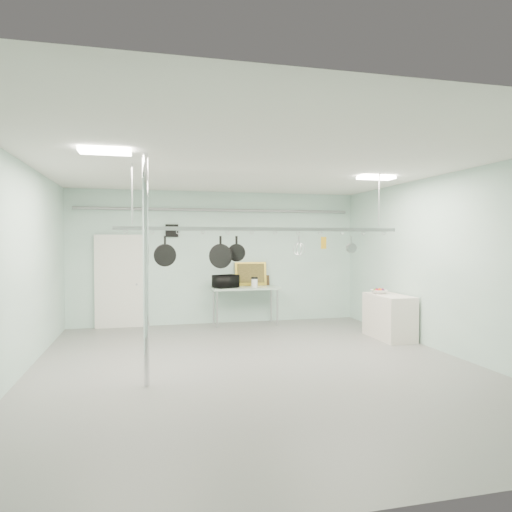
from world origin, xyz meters
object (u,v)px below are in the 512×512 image
object	(u,v)px
chrome_pole	(146,270)
skillet_left	(165,251)
prep_table	(245,290)
coffee_canister	(255,283)
microwave	(226,281)
skillet_right	(236,248)
skillet_mid	(220,252)
fruit_bowl	(379,292)
side_cabinet	(389,317)
pot_rack	(264,227)

from	to	relation	value
chrome_pole	skillet_left	distance (m)	0.98
prep_table	coffee_canister	bearing A→B (deg)	-31.79
microwave	skillet_right	bearing A→B (deg)	58.77
prep_table	skillet_left	size ratio (longest dim) A/B	3.37
skillet_left	skillet_mid	xyz separation A→B (m)	(0.88, 0.00, -0.03)
fruit_bowl	microwave	bearing A→B (deg)	146.93
side_cabinet	fruit_bowl	distance (m)	0.56
microwave	fruit_bowl	bearing A→B (deg)	122.35
chrome_pole	coffee_canister	world-z (taller)	chrome_pole
coffee_canister	skillet_mid	bearing A→B (deg)	-112.60
skillet_mid	fruit_bowl	bearing A→B (deg)	49.97
side_cabinet	coffee_canister	xyz separation A→B (m)	(-2.35, 2.08, 0.56)
side_cabinet	skillet_mid	world-z (taller)	skillet_mid
prep_table	fruit_bowl	xyz separation A→B (m)	(2.45, -1.96, 0.11)
chrome_pole	skillet_left	xyz separation A→B (m)	(0.29, 0.90, 0.25)
prep_table	fruit_bowl	distance (m)	3.14
prep_table	side_cabinet	distance (m)	3.39
prep_table	coffee_canister	world-z (taller)	coffee_canister
coffee_canister	fruit_bowl	distance (m)	2.91
fruit_bowl	skillet_left	size ratio (longest dim) A/B	0.72
pot_rack	coffee_canister	size ratio (longest dim) A/B	23.62
chrome_pole	skillet_left	world-z (taller)	chrome_pole
chrome_pole	microwave	xyz separation A→B (m)	(1.82, 4.15, -0.54)
coffee_canister	fruit_bowl	bearing A→B (deg)	-39.16
prep_table	coffee_canister	xyz separation A→B (m)	(0.20, -0.12, 0.17)
side_cabinet	prep_table	bearing A→B (deg)	139.21
chrome_pole	side_cabinet	world-z (taller)	chrome_pole
pot_rack	skillet_mid	world-z (taller)	pot_rack
coffee_canister	skillet_right	xyz separation A→B (m)	(-1.06, -3.18, 0.88)
microwave	skillet_right	world-z (taller)	skillet_right
coffee_canister	skillet_left	world-z (taller)	skillet_left
side_cabinet	skillet_left	bearing A→B (deg)	-166.43
chrome_pole	pot_rack	bearing A→B (deg)	25.35
chrome_pole	pot_rack	xyz separation A→B (m)	(1.90, 0.90, 0.63)
side_cabinet	microwave	bearing A→B (deg)	144.63
coffee_canister	microwave	bearing A→B (deg)	173.80
side_cabinet	coffee_canister	world-z (taller)	coffee_canister
skillet_mid	coffee_canister	bearing A→B (deg)	96.78
fruit_bowl	skillet_right	bearing A→B (deg)	-157.92
pot_rack	fruit_bowl	xyz separation A→B (m)	(2.85, 1.34, -1.29)
chrome_pole	fruit_bowl	world-z (taller)	chrome_pole
prep_table	microwave	world-z (taller)	microwave
pot_rack	skillet_left	size ratio (longest dim) A/B	10.11
pot_rack	fruit_bowl	size ratio (longest dim) A/B	14.08
coffee_canister	skillet_mid	size ratio (longest dim) A/B	0.38
side_cabinet	fruit_bowl	world-z (taller)	fruit_bowl
pot_rack	fruit_bowl	distance (m)	3.40
side_cabinet	skillet_left	distance (m)	4.89
skillet_left	prep_table	bearing A→B (deg)	48.30
microwave	skillet_mid	world-z (taller)	skillet_mid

